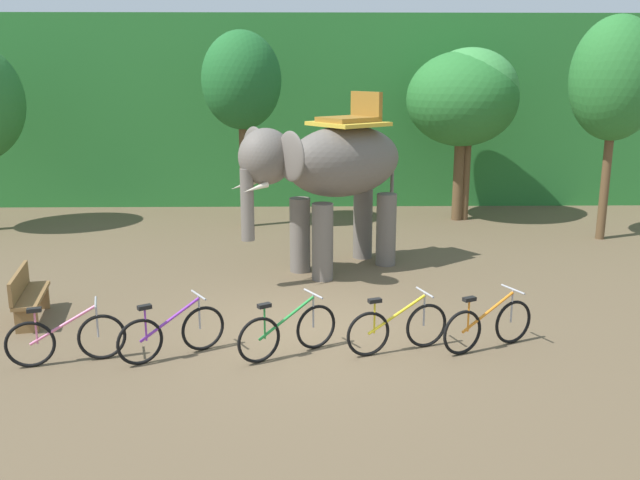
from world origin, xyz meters
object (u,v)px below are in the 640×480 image
tree_far_left (242,81)px  bike_orange (488,325)px  elephant (332,169)px  bike_green (288,331)px  bike_purple (172,333)px  bike_pink (66,339)px  bike_yellow (398,328)px  tree_center_left (462,99)px  tree_left (470,91)px  tree_far_right (615,79)px  wooden_bench (27,294)px

tree_far_left → bike_orange: size_ratio=3.35×
elephant → bike_green: 4.99m
bike_purple → bike_orange: bearing=2.9°
bike_pink → bike_purple: size_ratio=1.13×
bike_purple → bike_yellow: bearing=2.7°
bike_orange → bike_green: bearing=-176.2°
bike_green → bike_purple: bearing=-178.8°
tree_center_left → elephant: size_ratio=1.21×
tree_far_left → bike_purple: bearing=-92.0°
tree_left → bike_yellow: size_ratio=2.97×
tree_center_left → tree_left: size_ratio=0.98×
tree_far_left → bike_pink: 10.00m
tree_far_left → elephant: size_ratio=1.34×
tree_center_left → bike_green: bearing=-115.4°
bike_yellow → tree_left: bearing=71.9°
tree_far_right → elephant: (-6.99, -2.76, -1.79)m
elephant → bike_pink: bearing=-130.4°
bike_yellow → tree_far_right: bearing=49.6°
tree_center_left → wooden_bench: bearing=-138.4°
tree_center_left → tree_far_right: size_ratio=0.86×
tree_far_left → bike_pink: (-1.84, -9.17, -3.54)m
tree_left → bike_pink: 13.24m
bike_purple → wooden_bench: (-2.79, 1.63, 0.09)m
tree_far_right → bike_pink: (-11.08, -7.57, -3.61)m
bike_purple → elephant: bearing=60.9°
elephant → bike_green: bearing=-100.1°
tree_far_right → bike_green: 11.31m
tree_left → bike_orange: tree_left is taller
wooden_bench → tree_center_left: bearing=41.6°
tree_far_right → tree_far_left: bearing=170.2°
wooden_bench → bike_yellow: bearing=-13.3°
bike_purple → bike_green: size_ratio=0.99×
tree_center_left → wooden_bench: (-9.14, -8.11, -2.94)m
bike_purple → wooden_bench: size_ratio=0.95×
tree_center_left → bike_green: tree_center_left is taller
tree_far_left → bike_green: tree_far_left is taller
elephant → bike_orange: (2.28, -4.37, -1.82)m
tree_center_left → bike_orange: size_ratio=3.03×
tree_far_right → bike_pink: 13.90m
bike_pink → bike_orange: size_ratio=1.06×
bike_pink → bike_orange: bearing=3.9°
bike_yellow → bike_green: bearing=-175.9°
tree_far_right → elephant: bearing=-158.4°
bike_purple → bike_pink: bearing=-172.6°
bike_pink → wooden_bench: bike_pink is taller
tree_far_left → wooden_bench: (-3.11, -7.35, -3.44)m
tree_far_left → tree_left: size_ratio=1.09×
bike_green → bike_orange: 3.11m
bike_orange → tree_left: bearing=79.8°
tree_far_left → bike_yellow: size_ratio=3.23×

